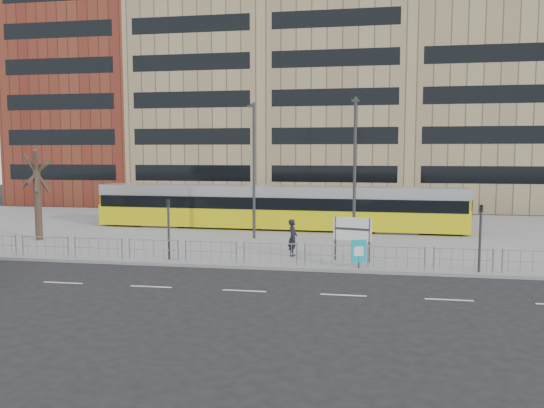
% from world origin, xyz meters
% --- Properties ---
extents(ground, '(120.00, 120.00, 0.00)m').
position_xyz_m(ground, '(0.00, 0.00, 0.00)').
color(ground, black).
rests_on(ground, ground).
extents(plaza, '(64.00, 24.00, 0.15)m').
position_xyz_m(plaza, '(0.00, 12.00, 0.07)').
color(plaza, slate).
rests_on(plaza, ground).
extents(kerb, '(64.00, 0.25, 0.17)m').
position_xyz_m(kerb, '(0.00, 0.05, 0.07)').
color(kerb, gray).
rests_on(kerb, ground).
extents(building_row, '(70.40, 18.40, 31.20)m').
position_xyz_m(building_row, '(1.55, 34.27, 12.91)').
color(building_row, brown).
rests_on(building_row, ground).
extents(pedestrian_barrier, '(32.07, 0.07, 1.10)m').
position_xyz_m(pedestrian_barrier, '(2.00, 0.50, 0.98)').
color(pedestrian_barrier, '#95979D').
rests_on(pedestrian_barrier, plaza).
extents(road_markings, '(62.00, 0.12, 0.01)m').
position_xyz_m(road_markings, '(1.00, -4.00, 0.01)').
color(road_markings, white).
rests_on(road_markings, ground).
extents(tram, '(26.30, 3.19, 3.09)m').
position_xyz_m(tram, '(0.62, 12.60, 1.70)').
color(tram, '#D0C70B').
rests_on(tram, plaza).
extents(station_sign, '(1.90, 0.52, 2.22)m').
position_xyz_m(station_sign, '(6.22, 1.99, 1.69)').
color(station_sign, '#2D2D30').
rests_on(station_sign, plaza).
extents(ad_panel, '(0.71, 0.26, 1.36)m').
position_xyz_m(ad_panel, '(6.56, 0.40, 0.94)').
color(ad_panel, '#2D2D30').
rests_on(ad_panel, plaza).
extents(pedestrian, '(0.51, 0.74, 1.96)m').
position_xyz_m(pedestrian, '(3.10, 2.84, 1.13)').
color(pedestrian, black).
rests_on(pedestrian, plaza).
extents(traffic_light_west, '(0.22, 0.25, 3.10)m').
position_xyz_m(traffic_light_west, '(-3.04, 0.92, 2.12)').
color(traffic_light_west, '#2D2D30').
rests_on(traffic_light_west, plaza).
extents(traffic_light_east, '(0.18, 0.22, 3.10)m').
position_xyz_m(traffic_light_east, '(12.00, 0.50, 2.12)').
color(traffic_light_east, '#2D2D30').
rests_on(traffic_light_east, plaza).
extents(lamp_post_west, '(0.45, 1.04, 8.57)m').
position_xyz_m(lamp_post_west, '(-0.08, 8.19, 4.81)').
color(lamp_post_west, '#2D2D30').
rests_on(lamp_post_west, plaza).
extents(lamp_post_east, '(0.45, 1.04, 8.69)m').
position_xyz_m(lamp_post_east, '(6.23, 6.99, 4.87)').
color(lamp_post_east, '#2D2D30').
rests_on(lamp_post_east, plaza).
extents(bare_tree, '(4.65, 4.65, 7.87)m').
position_xyz_m(bare_tree, '(-13.26, 5.39, 5.90)').
color(bare_tree, '#30211A').
rests_on(bare_tree, plaza).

